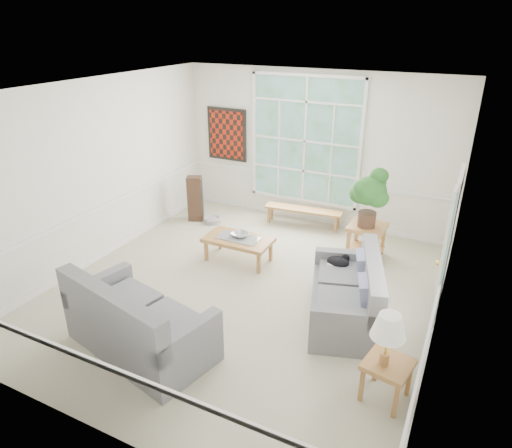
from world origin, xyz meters
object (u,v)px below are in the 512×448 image
(coffee_table, at_px, (238,249))
(loveseat_front, at_px, (140,314))
(end_table, at_px, (366,241))
(side_table, at_px, (386,380))
(loveseat_right, at_px, (345,289))

(coffee_table, bearing_deg, loveseat_front, -90.35)
(end_table, height_order, side_table, end_table)
(coffee_table, relative_size, side_table, 2.36)
(coffee_table, height_order, end_table, end_table)
(loveseat_right, height_order, end_table, loveseat_right)
(end_table, xyz_separation_m, side_table, (1.01, -3.16, -0.06))
(loveseat_right, xyz_separation_m, coffee_table, (-2.09, 0.80, -0.25))
(loveseat_right, bearing_deg, side_table, -73.36)
(end_table, relative_size, side_table, 1.25)
(loveseat_right, bearing_deg, loveseat_front, -157.16)
(loveseat_right, xyz_separation_m, loveseat_front, (-2.08, -1.75, 0.05))
(coffee_table, bearing_deg, loveseat_right, -21.54)
(loveseat_front, bearing_deg, coffee_table, 103.08)
(coffee_table, xyz_separation_m, side_table, (2.93, -2.05, 0.03))
(coffee_table, bearing_deg, end_table, 29.49)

